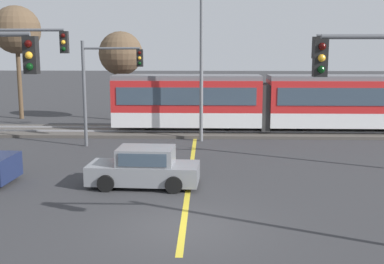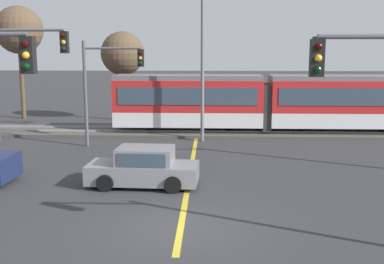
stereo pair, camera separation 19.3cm
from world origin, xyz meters
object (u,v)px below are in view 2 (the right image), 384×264
(traffic_light_mid_right, at_px, (378,74))
(street_lamp_centre, at_px, (205,44))
(light_rail_tram, at_px, (266,101))
(bare_tree_west, at_px, (123,54))
(traffic_light_far_left, at_px, (106,77))
(traffic_light_mid_left, at_px, (5,72))
(bare_tree_far_west, at_px, (19,31))
(sedan_crossing, at_px, (143,168))

(traffic_light_mid_right, xyz_separation_m, street_lamp_centre, (-7.33, 6.38, 1.33))
(light_rail_tram, xyz_separation_m, bare_tree_west, (-9.73, 5.28, 2.77))
(light_rail_tram, relative_size, traffic_light_far_left, 3.29)
(traffic_light_far_left, bearing_deg, traffic_light_mid_left, -120.14)
(traffic_light_mid_left, xyz_separation_m, bare_tree_far_west, (-5.47, 15.43, 2.27))
(sedan_crossing, relative_size, bare_tree_west, 0.67)
(traffic_light_mid_right, distance_m, bare_tree_west, 19.54)
(traffic_light_mid_right, height_order, street_lamp_centre, street_lamp_centre)
(traffic_light_mid_left, relative_size, bare_tree_far_west, 0.76)
(sedan_crossing, distance_m, traffic_light_far_left, 8.65)
(light_rail_tram, distance_m, sedan_crossing, 13.22)
(light_rail_tram, relative_size, bare_tree_far_west, 2.23)
(traffic_light_mid_left, bearing_deg, traffic_light_mid_right, 2.12)
(light_rail_tram, xyz_separation_m, street_lamp_centre, (-3.68, -2.57, 3.42))
(bare_tree_west, bearing_deg, bare_tree_far_west, 175.38)
(traffic_light_mid_left, relative_size, traffic_light_mid_right, 1.00)
(sedan_crossing, xyz_separation_m, street_lamp_centre, (2.22, 9.18, 4.77))
(bare_tree_west, bearing_deg, traffic_light_mid_left, -98.72)
(traffic_light_mid_right, distance_m, street_lamp_centre, 9.81)
(street_lamp_centre, height_order, bare_tree_far_west, street_lamp_centre)
(light_rail_tram, relative_size, traffic_light_mid_right, 2.93)
(traffic_light_far_left, bearing_deg, street_lamp_centre, 17.51)
(sedan_crossing, bearing_deg, traffic_light_mid_left, 160.05)
(sedan_crossing, height_order, bare_tree_west, bare_tree_west)
(street_lamp_centre, distance_m, bare_tree_far_west, 16.22)
(sedan_crossing, relative_size, traffic_light_mid_left, 0.68)
(traffic_light_far_left, bearing_deg, bare_tree_west, 94.88)
(traffic_light_far_left, height_order, street_lamp_centre, street_lamp_centre)
(traffic_light_far_left, bearing_deg, bare_tree_far_west, 130.18)
(traffic_light_far_left, bearing_deg, light_rail_tram, 25.33)
(sedan_crossing, height_order, traffic_light_mid_left, traffic_light_mid_left)
(street_lamp_centre, bearing_deg, traffic_light_mid_left, -140.10)
(traffic_light_far_left, xyz_separation_m, bare_tree_west, (-0.81, 9.50, 1.11))
(sedan_crossing, xyz_separation_m, traffic_light_mid_left, (-6.11, 2.22, 3.53))
(light_rail_tram, bearing_deg, traffic_light_mid_right, -67.83)
(traffic_light_far_left, bearing_deg, traffic_light_mid_right, -20.62)
(traffic_light_mid_left, height_order, street_lamp_centre, street_lamp_centre)
(sedan_crossing, distance_m, bare_tree_far_west, 21.89)
(traffic_light_mid_right, height_order, bare_tree_west, bare_tree_west)
(light_rail_tram, relative_size, sedan_crossing, 4.32)
(traffic_light_mid_left, xyz_separation_m, traffic_light_mid_right, (15.65, 0.58, -0.09))
(traffic_light_mid_left, height_order, traffic_light_mid_right, traffic_light_mid_right)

